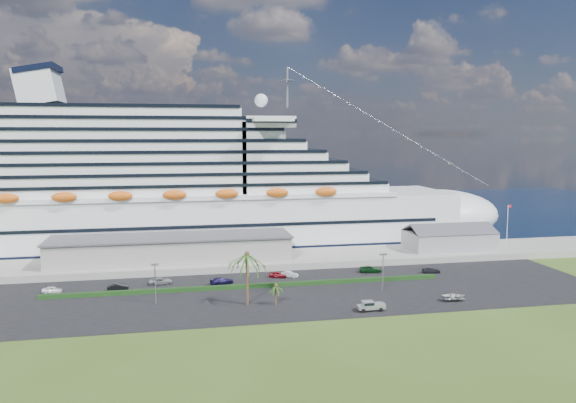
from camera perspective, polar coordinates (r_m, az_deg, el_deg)
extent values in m
plane|color=#39511B|center=(112.13, 1.29, -10.78)|extent=(420.00, 420.00, 0.00)
cube|color=black|center=(122.41, 0.16, -9.23)|extent=(140.00, 38.00, 0.12)
cube|color=gray|center=(149.85, -2.05, -5.90)|extent=(240.00, 20.00, 1.80)
cube|color=black|center=(237.88, -5.52, -1.39)|extent=(420.00, 160.00, 0.02)
cube|color=silver|center=(170.32, -10.02, -2.02)|extent=(160.00, 30.00, 16.00)
ellipsoid|color=silver|center=(189.56, 14.93, -1.25)|extent=(40.00, 30.00, 16.00)
cube|color=black|center=(171.48, -9.98, -4.27)|extent=(164.00, 30.60, 2.40)
cube|color=silver|center=(168.57, -14.27, 5.16)|extent=(128.00, 26.00, 24.80)
cube|color=silver|center=(170.34, -2.47, 8.00)|extent=(14.00, 38.00, 3.20)
cube|color=silver|center=(172.74, -23.92, 10.60)|extent=(11.58, 14.00, 11.58)
cylinder|color=gray|center=(172.13, -0.07, 11.53)|extent=(0.70, 0.70, 12.00)
ellipsoid|color=#CF5813|center=(153.35, -11.46, 0.66)|extent=(90.00, 2.40, 2.60)
ellipsoid|color=#CF5813|center=(184.80, -11.44, 1.70)|extent=(90.00, 2.40, 2.60)
cube|color=black|center=(170.20, -10.03, -1.76)|extent=(144.00, 30.40, 0.90)
cube|color=gray|center=(147.22, -11.74, -4.72)|extent=(60.00, 14.00, 6.00)
cube|color=#4C4C54|center=(146.64, -11.77, -3.53)|extent=(61.00, 15.00, 0.40)
cube|color=gray|center=(165.45, 16.06, -3.78)|extent=(24.00, 12.00, 4.80)
cube|color=#4C4C54|center=(162.22, 16.59, -2.72)|extent=(24.00, 6.31, 2.74)
cube|color=#4C4C54|center=(167.48, 15.63, -2.39)|extent=(24.00, 6.31, 2.74)
cylinder|color=silver|center=(173.80, 21.39, -2.28)|extent=(0.16, 0.16, 12.00)
cube|color=red|center=(173.32, 21.61, -0.45)|extent=(1.00, 0.04, 0.70)
cube|color=black|center=(125.77, -3.91, -8.56)|extent=(88.00, 1.10, 0.90)
cylinder|color=gray|center=(116.29, -13.33, -8.21)|extent=(0.24, 0.24, 8.00)
cube|color=gray|center=(115.30, -13.39, -6.24)|extent=(1.60, 0.35, 0.35)
cylinder|color=gray|center=(123.99, 9.61, -7.17)|extent=(0.24, 0.24, 8.00)
cube|color=gray|center=(123.07, 9.65, -5.32)|extent=(1.60, 0.35, 0.35)
cylinder|color=#47301E|center=(112.82, -4.16, -7.91)|extent=(0.54, 0.54, 10.50)
sphere|color=#47301E|center=(111.60, -4.18, -5.30)|extent=(0.98, 0.98, 0.98)
cylinder|color=#47301E|center=(113.02, -1.24, -9.53)|extent=(0.35, 0.35, 4.20)
sphere|color=#47301E|center=(112.44, -1.25, -8.50)|extent=(0.73, 0.73, 0.73)
imported|color=white|center=(131.64, -22.83, -8.27)|extent=(4.42, 2.33, 1.43)
imported|color=black|center=(128.88, -16.92, -8.33)|extent=(4.69, 2.21, 1.49)
imported|color=#989CA1|center=(131.70, -12.80, -7.89)|extent=(5.30, 2.66, 1.44)
imported|color=#16113C|center=(129.41, -6.76, -7.99)|extent=(5.89, 3.86, 1.59)
imported|color=maroon|center=(134.24, -1.06, -7.43)|extent=(4.60, 3.13, 1.45)
imported|color=silver|center=(134.46, 0.14, -7.42)|extent=(4.50, 2.95, 1.40)
imported|color=#0E3915|center=(140.66, 8.37, -6.82)|extent=(5.93, 3.58, 1.54)
imported|color=#232429|center=(143.02, 14.33, -6.78)|extent=(4.71, 2.32, 1.32)
cylinder|color=black|center=(109.80, 7.67, -10.95)|extent=(0.80, 0.29, 0.80)
cylinder|color=black|center=(111.50, 7.35, -10.66)|extent=(0.80, 0.29, 0.80)
cylinder|color=black|center=(110.94, 9.40, -10.79)|extent=(0.80, 0.29, 0.80)
cylinder|color=black|center=(112.63, 9.06, -10.51)|extent=(0.80, 0.29, 0.80)
cube|color=#AAACB1|center=(111.15, 8.45, -10.55)|extent=(5.42, 2.09, 0.70)
cube|color=#AAACB1|center=(111.51, 9.16, -10.29)|extent=(2.43, 1.99, 0.55)
cube|color=#AAACB1|center=(110.72, 8.11, -10.23)|extent=(2.23, 1.93, 0.95)
cube|color=black|center=(110.69, 8.11, -10.19)|extent=(2.03, 1.98, 0.55)
cube|color=#AAACB1|center=(110.36, 7.31, -10.55)|extent=(0.93, 1.91, 0.35)
cube|color=gray|center=(120.89, 16.49, -9.44)|extent=(4.49, 2.12, 0.11)
cylinder|color=gray|center=(120.01, 15.64, -9.53)|extent=(2.06, 0.33, 0.08)
cylinder|color=black|center=(120.41, 16.83, -9.62)|extent=(0.62, 0.28, 0.60)
cylinder|color=black|center=(121.84, 16.45, -9.42)|extent=(0.62, 0.28, 0.60)
imported|color=silver|center=(120.74, 16.49, -9.19)|extent=(5.15, 3.96, 0.99)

